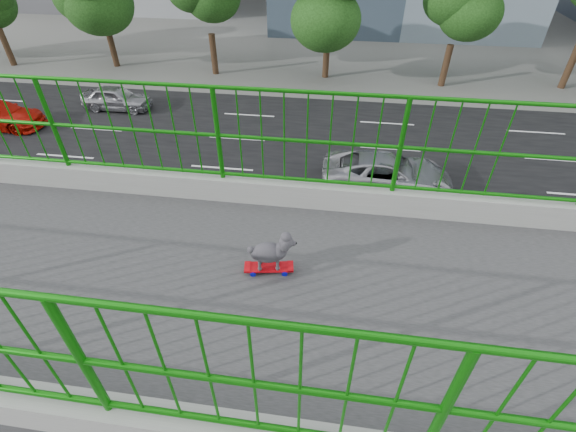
% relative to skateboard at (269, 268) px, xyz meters
% --- Properties ---
extents(road, '(18.00, 90.00, 0.02)m').
position_rel_skateboard_xyz_m(road, '(-12.77, -4.77, -7.04)').
color(road, black).
rests_on(road, ground).
extents(street_trees, '(5.30, 60.40, 7.26)m').
position_rel_skateboard_xyz_m(street_trees, '(-25.80, -3.70, -2.32)').
color(street_trees, black).
rests_on(street_trees, ground).
extents(skateboard, '(0.22, 0.50, 0.06)m').
position_rel_skateboard_xyz_m(skateboard, '(0.00, 0.00, 0.00)').
color(skateboard, red).
rests_on(skateboard, footbridge).
extents(poodle, '(0.24, 0.47, 0.39)m').
position_rel_skateboard_xyz_m(poodle, '(-0.00, 0.02, 0.23)').
color(poodle, '#2C2A2E').
rests_on(poodle, skateboard).
extents(car_0, '(1.79, 4.46, 1.52)m').
position_rel_skateboard_xyz_m(car_0, '(-5.77, -8.16, -6.29)').
color(car_0, black).
rests_on(car_0, ground).
extents(car_1, '(1.39, 4.00, 1.32)m').
position_rel_skateboard_xyz_m(car_1, '(-8.97, 1.13, -6.39)').
color(car_1, silver).
rests_on(car_1, ground).
extents(car_2, '(2.55, 5.54, 1.54)m').
position_rel_skateboard_xyz_m(car_2, '(-12.17, 2.77, -6.28)').
color(car_2, '#95959A').
rests_on(car_2, ground).
extents(car_4, '(1.63, 4.05, 1.38)m').
position_rel_skateboard_xyz_m(car_4, '(-18.57, -12.80, -6.36)').
color(car_4, '#95959A').
rests_on(car_4, ground).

